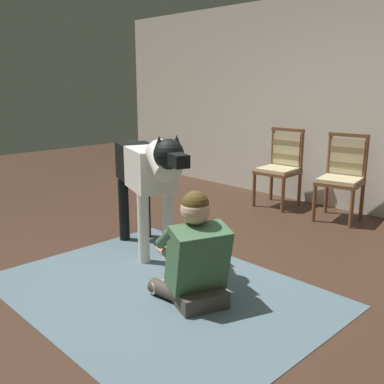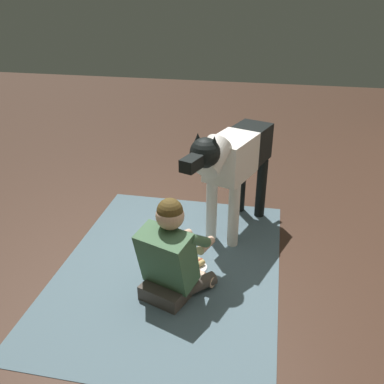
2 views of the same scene
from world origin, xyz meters
name	(u,v)px [view 1 (image 1 of 2)]	position (x,y,z in m)	size (l,w,h in m)	color
ground_plane	(157,290)	(0.00, 0.00, 0.00)	(14.66, 14.66, 0.00)	#3E281C
back_wall	(361,104)	(0.00, 3.13, 1.30)	(8.47, 0.10, 2.60)	silver
area_rug	(161,291)	(0.04, 0.00, 0.00)	(2.44, 1.84, 0.01)	slate
dining_chair_left_of_pair	(281,163)	(-0.78, 2.72, 0.54)	(0.50, 0.50, 0.98)	brown
dining_chair_right_of_pair	(343,173)	(0.05, 2.72, 0.54)	(0.54, 0.54, 0.98)	brown
person_sitting_on_floor	(195,257)	(0.32, 0.09, 0.34)	(0.73, 0.61, 0.82)	#483F37
large_dog	(148,173)	(-0.64, 0.44, 0.76)	(1.47, 0.66, 1.15)	white
hot_dog_on_plate	(177,278)	(-0.01, 0.21, 0.03)	(0.21, 0.21, 0.06)	white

